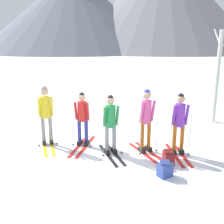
% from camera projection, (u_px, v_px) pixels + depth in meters
% --- Properties ---
extents(ground_plane, '(400.00, 400.00, 0.00)m').
position_uv_depth(ground_plane, '(109.00, 149.00, 8.11)').
color(ground_plane, white).
extents(skier_in_yellow, '(0.89, 1.76, 1.84)m').
position_uv_depth(skier_in_yellow, '(46.00, 113.00, 8.20)').
color(skier_in_yellow, yellow).
rests_on(skier_in_yellow, ground).
extents(skier_in_red, '(0.60, 1.78, 1.67)m').
position_uv_depth(skier_in_red, '(83.00, 116.00, 8.17)').
color(skier_in_red, red).
rests_on(skier_in_red, ground).
extents(skier_in_green, '(0.87, 1.58, 1.72)m').
position_uv_depth(skier_in_green, '(110.00, 121.00, 7.55)').
color(skier_in_green, black).
rests_on(skier_in_green, ground).
extents(skier_in_pink, '(1.04, 1.61, 1.85)m').
position_uv_depth(skier_in_pink, '(146.00, 118.00, 7.64)').
color(skier_in_pink, red).
rests_on(skier_in_pink, ground).
extents(skier_in_purple, '(0.61, 1.65, 1.77)m').
position_uv_depth(skier_in_purple, '(179.00, 121.00, 7.52)').
color(skier_in_purple, red).
rests_on(skier_in_purple, ground).
extents(birch_tree_slender, '(0.72, 0.58, 3.59)m').
position_uv_depth(birch_tree_slender, '(218.00, 75.00, 10.31)').
color(birch_tree_slender, silver).
rests_on(birch_tree_slender, ground).
extents(backpack_on_snow_front, '(0.29, 0.36, 0.38)m').
position_uv_depth(backpack_on_snow_front, '(168.00, 158.00, 7.09)').
color(backpack_on_snow_front, maroon).
rests_on(backpack_on_snow_front, ground).
extents(backpack_on_snow_beside, '(0.40, 0.38, 0.38)m').
position_uv_depth(backpack_on_snow_beside, '(165.00, 169.00, 6.46)').
color(backpack_on_snow_beside, '#384C99').
rests_on(backpack_on_snow_beside, ground).
extents(mountain_ridge_distant, '(69.33, 48.29, 24.53)m').
position_uv_depth(mountain_ridge_distant, '(123.00, 5.00, 68.04)').
color(mountain_ridge_distant, slate).
rests_on(mountain_ridge_distant, ground).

